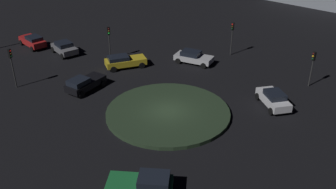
{
  "coord_description": "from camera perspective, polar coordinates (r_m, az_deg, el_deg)",
  "views": [
    {
      "loc": [
        -17.99,
        -23.1,
        17.53
      ],
      "look_at": [
        0.0,
        0.0,
        1.97
      ],
      "focal_mm": 40.57,
      "sensor_mm": 36.0,
      "label": 1
    }
  ],
  "objects": [
    {
      "name": "car_grey",
      "position": [
        48.47,
        -15.31,
        6.79
      ],
      "size": [
        2.13,
        3.87,
        1.52
      ],
      "rotation": [
        0.0,
        0.0,
        1.58
      ],
      "color": "slate",
      "rests_on": "ground_plane"
    },
    {
      "name": "traffic_light_east",
      "position": [
        40.52,
        20.93,
        4.59
      ],
      "size": [
        0.39,
        0.35,
        3.77
      ],
      "rotation": [
        0.0,
        0.0,
        2.85
      ],
      "color": "#2D2D2D",
      "rests_on": "ground_plane"
    },
    {
      "name": "car_green",
      "position": [
        25.47,
        -3.77,
        -13.28
      ],
      "size": [
        4.38,
        4.28,
        1.45
      ],
      "rotation": [
        0.0,
        0.0,
        2.39
      ],
      "color": "#1E7238",
      "rests_on": "ground_plane"
    },
    {
      "name": "traffic_light_northwest",
      "position": [
        40.55,
        -22.47,
        4.73
      ],
      "size": [
        0.37,
        0.4,
        4.16
      ],
      "rotation": [
        0.0,
        0.0,
        -0.99
      ],
      "color": "#2D2D2D",
      "rests_on": "ground_plane"
    },
    {
      "name": "traffic_light_north",
      "position": [
        45.12,
        -8.87,
        8.62
      ],
      "size": [
        0.33,
        0.38,
        3.95
      ],
      "rotation": [
        0.0,
        0.0,
        -1.74
      ],
      "color": "#2D2D2D",
      "rests_on": "ground_plane"
    },
    {
      "name": "car_black",
      "position": [
        38.7,
        -12.45,
        1.65
      ],
      "size": [
        4.55,
        3.06,
        1.53
      ],
      "rotation": [
        0.0,
        0.0,
        0.32
      ],
      "color": "black",
      "rests_on": "ground_plane"
    },
    {
      "name": "roundabout_island",
      "position": [
        34.04,
        0.0,
        -2.69
      ],
      "size": [
        11.12,
        11.12,
        0.33
      ],
      "primitive_type": "cylinder",
      "color": "#263823",
      "rests_on": "ground_plane"
    },
    {
      "name": "car_silver",
      "position": [
        44.27,
        3.79,
        5.65
      ],
      "size": [
        3.59,
        4.74,
        1.43
      ],
      "rotation": [
        0.0,
        0.0,
        -1.12
      ],
      "color": "silver",
      "rests_on": "ground_plane"
    },
    {
      "name": "car_red",
      "position": [
        52.05,
        -19.66,
        7.59
      ],
      "size": [
        2.31,
        4.55,
        1.52
      ],
      "rotation": [
        0.0,
        0.0,
        1.67
      ],
      "color": "red",
      "rests_on": "ground_plane"
    },
    {
      "name": "car_yellow",
      "position": [
        43.25,
        -6.6,
        5.01
      ],
      "size": [
        4.85,
        3.12,
        1.46
      ],
      "rotation": [
        0.0,
        0.0,
        -0.32
      ],
      "color": "gold",
      "rests_on": "ground_plane"
    },
    {
      "name": "car_white",
      "position": [
        36.28,
        15.57,
        -0.6
      ],
      "size": [
        3.28,
        4.35,
        1.54
      ],
      "rotation": [
        0.0,
        0.0,
        4.27
      ],
      "color": "white",
      "rests_on": "ground_plane"
    },
    {
      "name": "ground_plane",
      "position": [
        34.12,
        0.0,
        -2.93
      ],
      "size": [
        117.71,
        117.71,
        0.0
      ],
      "primitive_type": "plane",
      "color": "black"
    },
    {
      "name": "traffic_light_northeast",
      "position": [
        46.39,
        9.62,
        9.21
      ],
      "size": [
        0.39,
        0.36,
        4.07
      ],
      "rotation": [
        0.0,
        0.0,
        -2.73
      ],
      "color": "#2D2D2D",
      "rests_on": "ground_plane"
    }
  ]
}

